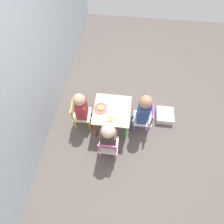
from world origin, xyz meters
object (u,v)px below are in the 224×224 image
object	(u,v)px
kids_table	(112,112)
storage_bin	(165,115)
child_back	(83,108)
child_front	(142,111)
chair_purple	(144,119)
child_left	(109,137)
plate_left	(111,119)
plate_back	(101,108)
chair_yellow	(80,115)
chair_pink	(108,147)

from	to	relation	value
kids_table	storage_bin	bearing A→B (deg)	-75.08
child_back	child_front	size ratio (longest dim) A/B	0.94
chair_purple	child_front	size ratio (longest dim) A/B	0.65
kids_table	child_left	size ratio (longest dim) A/B	0.70
kids_table	plate_left	size ratio (longest dim) A/B	2.64
child_left	storage_bin	distance (m)	1.11
child_back	plate_left	xyz separation A→B (m)	(-0.13, -0.41, 0.01)
child_front	plate_back	distance (m)	0.57
chair_purple	storage_bin	size ratio (longest dim) A/B	1.83
kids_table	child_front	xyz separation A→B (m)	(0.01, -0.41, 0.11)
chair_yellow	child_back	size ratio (longest dim) A/B	0.70
child_left	kids_table	bearing A→B (deg)	-90.00
kids_table	chair_yellow	size ratio (longest dim) A/B	1.02
chair_yellow	storage_bin	size ratio (longest dim) A/B	1.83
child_left	plate_back	distance (m)	0.44
kids_table	chair_purple	distance (m)	0.49
child_front	plate_left	size ratio (longest dim) A/B	3.96
chair_yellow	chair_purple	world-z (taller)	same
kids_table	chair_yellow	distance (m)	0.49
kids_table	chair_pink	bearing A→B (deg)	-179.28
kids_table	child_left	world-z (taller)	child_left
plate_back	storage_bin	bearing A→B (deg)	-77.38
kids_table	plate_left	world-z (taller)	plate_left
storage_bin	child_front	bearing A→B (deg)	117.23
child_left	plate_left	bearing A→B (deg)	-89.56
chair_yellow	child_left	xyz separation A→B (m)	(-0.38, -0.48, 0.20)
child_back	kids_table	bearing A→B (deg)	-90.00
child_left	plate_left	size ratio (longest dim) A/B	3.79
storage_bin	plate_left	bearing A→B (deg)	114.53
chair_yellow	plate_left	size ratio (longest dim) A/B	2.58
child_left	child_front	size ratio (longest dim) A/B	0.96
chair_pink	child_left	xyz separation A→B (m)	(0.06, 0.00, 0.20)
chair_pink	plate_left	distance (m)	0.37
child_back	plate_back	size ratio (longest dim) A/B	3.75
chair_purple	child_front	bearing A→B (deg)	-90.00
child_back	storage_bin	xyz separation A→B (m)	(0.25, -1.24, -0.38)
child_back	chair_purple	bearing A→B (deg)	-91.46
chair_purple	child_left	size ratio (longest dim) A/B	0.68
kids_table	chair_yellow	world-z (taller)	chair_yellow
kids_table	chair_purple	bearing A→B (deg)	-89.03
chair_yellow	chair_pink	xyz separation A→B (m)	(-0.44, -0.48, 0.00)
chair_purple	plate_left	distance (m)	0.54
chair_pink	child_back	distance (m)	0.64
chair_pink	kids_table	bearing A→B (deg)	-90.00
kids_table	plate_back	size ratio (longest dim) A/B	2.67
plate_back	storage_bin	world-z (taller)	plate_back
chair_yellow	storage_bin	xyz separation A→B (m)	(0.25, -1.30, -0.19)
child_left	chair_purple	bearing A→B (deg)	-138.70
chair_yellow	child_front	world-z (taller)	child_front
chair_yellow	child_left	world-z (taller)	child_left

